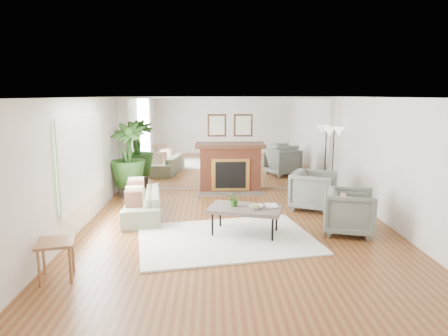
{
  "coord_description": "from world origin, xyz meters",
  "views": [
    {
      "loc": [
        -0.47,
        -7.19,
        2.54
      ],
      "look_at": [
        -0.24,
        0.6,
        1.12
      ],
      "focal_mm": 32.0,
      "sensor_mm": 36.0,
      "label": 1
    }
  ],
  "objects_px": {
    "side_table": "(55,247)",
    "floor_lamp": "(334,137)",
    "potted_ficus": "(128,157)",
    "fireplace": "(230,167)",
    "armchair_front": "(349,212)",
    "armchair_back": "(313,190)",
    "coffee_table": "(245,210)",
    "sofa": "(141,204)"
  },
  "relations": [
    {
      "from": "side_table",
      "to": "floor_lamp",
      "type": "xyz_separation_m",
      "value": [
        5.35,
        5.0,
        1.0
      ]
    },
    {
      "from": "side_table",
      "to": "potted_ficus",
      "type": "xyz_separation_m",
      "value": [
        0.05,
        4.7,
        0.53
      ]
    },
    {
      "from": "fireplace",
      "to": "armchair_front",
      "type": "height_order",
      "value": "fireplace"
    },
    {
      "from": "fireplace",
      "to": "armchair_back",
      "type": "relative_size",
      "value": 2.16
    },
    {
      "from": "fireplace",
      "to": "coffee_table",
      "type": "xyz_separation_m",
      "value": [
        0.12,
        -3.43,
        -0.18
      ]
    },
    {
      "from": "sofa",
      "to": "potted_ficus",
      "type": "bearing_deg",
      "value": -169.33
    },
    {
      "from": "sofa",
      "to": "floor_lamp",
      "type": "xyz_separation_m",
      "value": [
        4.68,
        2.1,
        1.19
      ]
    },
    {
      "from": "coffee_table",
      "to": "fireplace",
      "type": "bearing_deg",
      "value": 92.03
    },
    {
      "from": "armchair_back",
      "to": "armchair_front",
      "type": "xyz_separation_m",
      "value": [
        0.26,
        -1.6,
        -0.02
      ]
    },
    {
      "from": "armchair_back",
      "to": "potted_ficus",
      "type": "bearing_deg",
      "value": 98.3
    },
    {
      "from": "fireplace",
      "to": "floor_lamp",
      "type": "distance_m",
      "value": 2.82
    },
    {
      "from": "fireplace",
      "to": "sofa",
      "type": "relative_size",
      "value": 1.06
    },
    {
      "from": "coffee_table",
      "to": "side_table",
      "type": "relative_size",
      "value": 2.48
    },
    {
      "from": "sofa",
      "to": "floor_lamp",
      "type": "relative_size",
      "value": 1.12
    },
    {
      "from": "coffee_table",
      "to": "armchair_front",
      "type": "bearing_deg",
      "value": 1.35
    },
    {
      "from": "sofa",
      "to": "armchair_front",
      "type": "relative_size",
      "value": 2.15
    },
    {
      "from": "sofa",
      "to": "armchair_back",
      "type": "height_order",
      "value": "armchair_back"
    },
    {
      "from": "armchair_front",
      "to": "side_table",
      "type": "height_order",
      "value": "armchair_front"
    },
    {
      "from": "potted_ficus",
      "to": "floor_lamp",
      "type": "distance_m",
      "value": 5.33
    },
    {
      "from": "armchair_back",
      "to": "coffee_table",
      "type": "bearing_deg",
      "value": 159.52
    },
    {
      "from": "potted_ficus",
      "to": "coffee_table",
      "type": "bearing_deg",
      "value": -47.48
    },
    {
      "from": "fireplace",
      "to": "armchair_front",
      "type": "relative_size",
      "value": 2.27
    },
    {
      "from": "fireplace",
      "to": "coffee_table",
      "type": "distance_m",
      "value": 3.43
    },
    {
      "from": "fireplace",
      "to": "armchair_back",
      "type": "bearing_deg",
      "value": -44.67
    },
    {
      "from": "sofa",
      "to": "coffee_table",
      "type": "bearing_deg",
      "value": 52.57
    },
    {
      "from": "coffee_table",
      "to": "armchair_front",
      "type": "height_order",
      "value": "armchair_front"
    },
    {
      "from": "fireplace",
      "to": "potted_ficus",
      "type": "distance_m",
      "value": 2.66
    },
    {
      "from": "fireplace",
      "to": "armchair_front",
      "type": "bearing_deg",
      "value": -58.62
    },
    {
      "from": "coffee_table",
      "to": "armchair_back",
      "type": "relative_size",
      "value": 1.55
    },
    {
      "from": "sofa",
      "to": "side_table",
      "type": "xyz_separation_m",
      "value": [
        -0.67,
        -2.89,
        0.19
      ]
    },
    {
      "from": "side_table",
      "to": "armchair_front",
      "type": "bearing_deg",
      "value": 20.65
    },
    {
      "from": "armchair_back",
      "to": "potted_ficus",
      "type": "xyz_separation_m",
      "value": [
        -4.4,
        1.32,
        0.57
      ]
    },
    {
      "from": "fireplace",
      "to": "floor_lamp",
      "type": "height_order",
      "value": "fireplace"
    },
    {
      "from": "armchair_back",
      "to": "side_table",
      "type": "xyz_separation_m",
      "value": [
        -4.45,
        -3.38,
        0.04
      ]
    },
    {
      "from": "armchair_back",
      "to": "armchair_front",
      "type": "relative_size",
      "value": 1.05
    },
    {
      "from": "coffee_table",
      "to": "armchair_front",
      "type": "xyz_separation_m",
      "value": [
        1.94,
        0.05,
        -0.07
      ]
    },
    {
      "from": "floor_lamp",
      "to": "potted_ficus",
      "type": "bearing_deg",
      "value": -176.78
    },
    {
      "from": "sofa",
      "to": "side_table",
      "type": "relative_size",
      "value": 3.26
    },
    {
      "from": "sofa",
      "to": "armchair_back",
      "type": "bearing_deg",
      "value": 88.91
    },
    {
      "from": "armchair_front",
      "to": "potted_ficus",
      "type": "distance_m",
      "value": 5.53
    },
    {
      "from": "potted_ficus",
      "to": "floor_lamp",
      "type": "relative_size",
      "value": 1.09
    },
    {
      "from": "fireplace",
      "to": "floor_lamp",
      "type": "relative_size",
      "value": 1.19
    }
  ]
}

